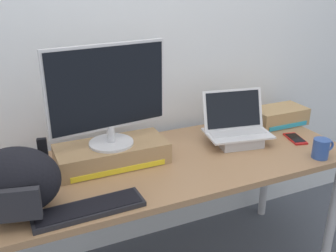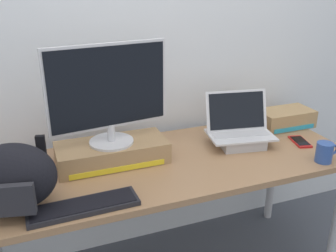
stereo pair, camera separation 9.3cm
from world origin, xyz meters
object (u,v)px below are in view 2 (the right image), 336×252
object	(u,v)px
external_keyboard	(84,206)
messenger_backpack	(13,177)
toner_box_yellow	(112,152)
toner_box_cyan	(285,118)
open_laptop	(239,134)
coffee_mug	(325,152)
desktop_monitor	(109,93)
cell_phone	(300,142)
plush_toy	(34,157)

from	to	relation	value
external_keyboard	messenger_backpack	bearing A→B (deg)	154.68
toner_box_yellow	toner_box_cyan	distance (m)	1.06
toner_box_yellow	open_laptop	size ratio (longest dim) A/B	1.41
coffee_mug	desktop_monitor	bearing A→B (deg)	159.31
external_keyboard	coffee_mug	size ratio (longest dim) A/B	3.51
messenger_backpack	cell_phone	xyz separation A→B (m)	(1.42, 0.10, -0.13)
toner_box_yellow	external_keyboard	distance (m)	0.40
open_laptop	coffee_mug	size ratio (longest dim) A/B	3.02
open_laptop	toner_box_cyan	world-z (taller)	open_laptop
cell_phone	toner_box_cyan	world-z (taller)	toner_box_cyan
cell_phone	toner_box_yellow	bearing A→B (deg)	-174.50
toner_box_yellow	open_laptop	xyz separation A→B (m)	(0.67, -0.03, 0.01)
desktop_monitor	messenger_backpack	xyz separation A→B (m)	(-0.43, -0.24, -0.21)
coffee_mug	plush_toy	xyz separation A→B (m)	(-1.30, 0.46, -0.01)
desktop_monitor	coffee_mug	size ratio (longest dim) A/B	4.60
messenger_backpack	coffee_mug	xyz separation A→B (m)	(1.38, -0.12, -0.08)
desktop_monitor	open_laptop	xyz separation A→B (m)	(0.67, -0.03, -0.29)
desktop_monitor	messenger_backpack	bearing A→B (deg)	-157.78
toner_box_yellow	messenger_backpack	world-z (taller)	messenger_backpack
coffee_mug	plush_toy	distance (m)	1.38
messenger_backpack	toner_box_yellow	bearing A→B (deg)	42.39
toner_box_yellow	coffee_mug	bearing A→B (deg)	-20.75
open_laptop	messenger_backpack	world-z (taller)	open_laptop
plush_toy	toner_box_cyan	world-z (taller)	toner_box_cyan
desktop_monitor	toner_box_cyan	xyz separation A→B (m)	(1.06, 0.09, -0.29)
toner_box_yellow	desktop_monitor	world-z (taller)	desktop_monitor
open_laptop	coffee_mug	xyz separation A→B (m)	(0.27, -0.33, -0.01)
desktop_monitor	open_laptop	distance (m)	0.73
toner_box_yellow	coffee_mug	distance (m)	1.01
toner_box_yellow	cell_phone	world-z (taller)	toner_box_yellow
external_keyboard	plush_toy	world-z (taller)	plush_toy
open_laptop	messenger_backpack	size ratio (longest dim) A/B	1.02
plush_toy	open_laptop	bearing A→B (deg)	-7.74
toner_box_cyan	desktop_monitor	bearing A→B (deg)	-175.04
external_keyboard	coffee_mug	bearing A→B (deg)	-2.04
toner_box_yellow	toner_box_cyan	world-z (taller)	same
cell_phone	open_laptop	bearing A→B (deg)	174.96
desktop_monitor	external_keyboard	xyz separation A→B (m)	(-0.20, -0.34, -0.33)
open_laptop	messenger_backpack	xyz separation A→B (m)	(-1.10, -0.21, 0.08)
plush_toy	toner_box_yellow	bearing A→B (deg)	-16.92
desktop_monitor	cell_phone	bearing A→B (deg)	-14.96
toner_box_yellow	open_laptop	distance (m)	0.68
open_laptop	messenger_backpack	bearing A→B (deg)	-159.35
messenger_backpack	coffee_mug	size ratio (longest dim) A/B	2.97
toner_box_yellow	toner_box_cyan	size ratio (longest dim) A/B	1.62
desktop_monitor	cell_phone	distance (m)	1.05
desktop_monitor	toner_box_cyan	size ratio (longest dim) A/B	1.74
external_keyboard	plush_toy	xyz separation A→B (m)	(-0.15, 0.45, 0.03)
toner_box_yellow	cell_phone	distance (m)	1.00
desktop_monitor	external_keyboard	distance (m)	0.52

